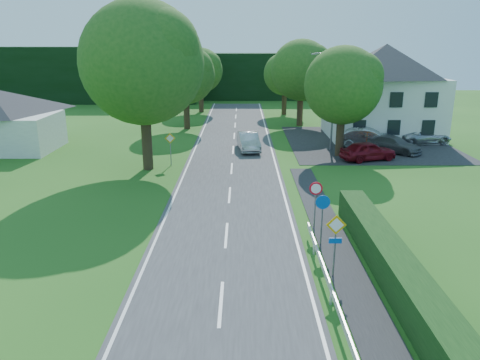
{
  "coord_description": "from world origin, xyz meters",
  "views": [
    {
      "loc": [
        0.73,
        -8.45,
        8.87
      ],
      "look_at": [
        0.63,
        16.46,
        1.43
      ],
      "focal_mm": 35.0,
      "sensor_mm": 36.0,
      "label": 1
    }
  ],
  "objects_px": {
    "parked_car_silver_a": "(367,138)",
    "parked_car_silver_b": "(424,136)",
    "motorcycle": "(254,137)",
    "parasol": "(367,141)",
    "parked_car_grey": "(394,144)",
    "streetlight": "(332,97)",
    "moving_car": "(248,141)",
    "parked_car_red": "(368,151)"
  },
  "relations": [
    {
      "from": "parked_car_grey",
      "to": "parked_car_silver_b",
      "type": "bearing_deg",
      "value": -6.81
    },
    {
      "from": "parked_car_silver_a",
      "to": "parked_car_grey",
      "type": "bearing_deg",
      "value": -124.97
    },
    {
      "from": "parked_car_silver_a",
      "to": "parked_car_silver_b",
      "type": "distance_m",
      "value": 5.81
    },
    {
      "from": "parked_car_silver_b",
      "to": "motorcycle",
      "type": "bearing_deg",
      "value": 81.83
    },
    {
      "from": "moving_car",
      "to": "parked_car_grey",
      "type": "relative_size",
      "value": 1.0
    },
    {
      "from": "motorcycle",
      "to": "parked_car_silver_a",
      "type": "height_order",
      "value": "parked_car_silver_a"
    },
    {
      "from": "parked_car_silver_a",
      "to": "parasol",
      "type": "height_order",
      "value": "parasol"
    },
    {
      "from": "moving_car",
      "to": "streetlight",
      "type": "bearing_deg",
      "value": -5.61
    },
    {
      "from": "motorcycle",
      "to": "parked_car_red",
      "type": "xyz_separation_m",
      "value": [
        8.6,
        -6.71,
        0.26
      ]
    },
    {
      "from": "parked_car_grey",
      "to": "parked_car_silver_b",
      "type": "distance_m",
      "value": 5.22
    },
    {
      "from": "streetlight",
      "to": "parked_car_silver_b",
      "type": "height_order",
      "value": "streetlight"
    },
    {
      "from": "streetlight",
      "to": "moving_car",
      "type": "relative_size",
      "value": 1.76
    },
    {
      "from": "parked_car_grey",
      "to": "parasol",
      "type": "bearing_deg",
      "value": 121.66
    },
    {
      "from": "moving_car",
      "to": "parked_car_silver_b",
      "type": "height_order",
      "value": "moving_car"
    },
    {
      "from": "parked_car_grey",
      "to": "parked_car_silver_b",
      "type": "xyz_separation_m",
      "value": [
        3.84,
        3.54,
        -0.01
      ]
    },
    {
      "from": "streetlight",
      "to": "moving_car",
      "type": "bearing_deg",
      "value": -179.18
    },
    {
      "from": "parked_car_red",
      "to": "parked_car_grey",
      "type": "height_order",
      "value": "parked_car_red"
    },
    {
      "from": "parked_car_silver_b",
      "to": "parked_car_grey",
      "type": "bearing_deg",
      "value": 126.37
    },
    {
      "from": "moving_car",
      "to": "parked_car_silver_a",
      "type": "distance_m",
      "value": 10.28
    },
    {
      "from": "parked_car_grey",
      "to": "parasol",
      "type": "relative_size",
      "value": 2.38
    },
    {
      "from": "parked_car_grey",
      "to": "parasol",
      "type": "xyz_separation_m",
      "value": [
        -2.15,
        0.34,
        0.2
      ]
    },
    {
      "from": "parked_car_silver_a",
      "to": "motorcycle",
      "type": "bearing_deg",
      "value": 89.36
    },
    {
      "from": "parked_car_silver_b",
      "to": "parasol",
      "type": "distance_m",
      "value": 6.8
    },
    {
      "from": "motorcycle",
      "to": "parasol",
      "type": "relative_size",
      "value": 0.95
    },
    {
      "from": "streetlight",
      "to": "motorcycle",
      "type": "xyz_separation_m",
      "value": [
        -6.26,
        3.21,
        -3.95
      ]
    },
    {
      "from": "parked_car_silver_b",
      "to": "parked_car_silver_a",
      "type": "bearing_deg",
      "value": 100.79
    },
    {
      "from": "streetlight",
      "to": "parked_car_red",
      "type": "height_order",
      "value": "streetlight"
    },
    {
      "from": "parked_car_red",
      "to": "parked_car_grey",
      "type": "xyz_separation_m",
      "value": [
        2.81,
        2.66,
        -0.08
      ]
    },
    {
      "from": "streetlight",
      "to": "motorcycle",
      "type": "distance_m",
      "value": 8.07
    },
    {
      "from": "motorcycle",
      "to": "parked_car_silver_a",
      "type": "relative_size",
      "value": 0.35
    },
    {
      "from": "moving_car",
      "to": "parked_car_silver_a",
      "type": "xyz_separation_m",
      "value": [
        10.22,
        1.1,
        0.09
      ]
    },
    {
      "from": "streetlight",
      "to": "parked_car_silver_b",
      "type": "xyz_separation_m",
      "value": [
        8.99,
        2.7,
        -3.78
      ]
    },
    {
      "from": "streetlight",
      "to": "parasol",
      "type": "bearing_deg",
      "value": -9.45
    },
    {
      "from": "streetlight",
      "to": "parked_car_grey",
      "type": "height_order",
      "value": "streetlight"
    },
    {
      "from": "streetlight",
      "to": "parked_car_grey",
      "type": "distance_m",
      "value": 6.44
    },
    {
      "from": "streetlight",
      "to": "parked_car_silver_a",
      "type": "xyz_separation_m",
      "value": [
        3.45,
        1.0,
        -3.59
      ]
    },
    {
      "from": "motorcycle",
      "to": "parked_car_grey",
      "type": "distance_m",
      "value": 12.11
    },
    {
      "from": "parked_car_grey",
      "to": "parasol",
      "type": "height_order",
      "value": "parasol"
    },
    {
      "from": "parked_car_silver_b",
      "to": "moving_car",
      "type": "bearing_deg",
      "value": 93.8
    },
    {
      "from": "parked_car_grey",
      "to": "parked_car_silver_b",
      "type": "height_order",
      "value": "parked_car_grey"
    },
    {
      "from": "parked_car_grey",
      "to": "motorcycle",
      "type": "bearing_deg",
      "value": 111.05
    },
    {
      "from": "streetlight",
      "to": "parked_car_red",
      "type": "relative_size",
      "value": 1.86
    }
  ]
}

